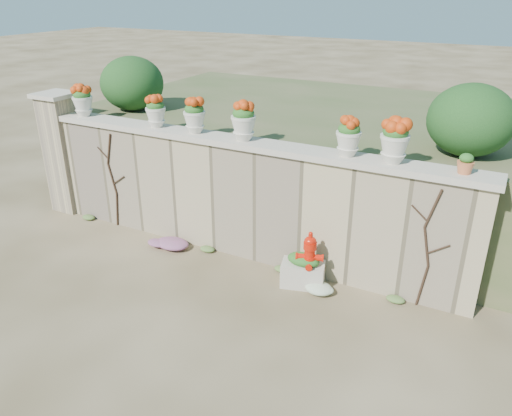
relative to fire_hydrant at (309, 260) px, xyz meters
The scene contains 21 objects.
ground 2.08m from the fire_hydrant, 140.74° to the right, with size 80.00×80.00×0.00m, color #483B24.
stone_wall 1.72m from the fire_hydrant, 161.44° to the left, with size 8.00×0.40×2.00m, color tan.
wall_cap 2.27m from the fire_hydrant, 161.44° to the left, with size 8.10×0.52×0.10m, color #BCB29F.
gate_pillar 5.79m from the fire_hydrant, behind, with size 0.72×0.72×2.48m.
raised_fill 4.07m from the fire_hydrant, 112.74° to the left, with size 9.00×6.00×2.00m, color #384C23.
back_shrub_left 5.47m from the fire_hydrant, 160.09° to the left, with size 1.30×1.30×1.10m, color #143814.
back_shrub_right 3.25m from the fire_hydrant, 43.15° to the left, with size 1.30×1.30×1.10m, color #143814.
vine_left 4.27m from the fire_hydrant, behind, with size 0.60×0.04×1.91m.
vine_right 1.77m from the fire_hydrant, 10.34° to the left, with size 0.60×0.04×1.91m.
fire_hydrant is the anchor object (origin of this frame).
planter_box 0.25m from the fire_hydrant, behind, with size 0.76×0.56×0.56m.
green_shrub 0.41m from the fire_hydrant, 124.57° to the left, with size 0.53×0.47×0.50m, color #1E5119.
magenta_clump 2.85m from the fire_hydrant, behind, with size 0.80×0.53×0.21m, color #B323A3.
white_flowers 0.52m from the fire_hydrant, 24.46° to the right, with size 0.57×0.46×0.21m, color white.
urn_pot_0 5.36m from the fire_hydrant, behind, with size 0.38×0.38×0.60m.
urn_pot_1 3.77m from the fire_hydrant, behind, with size 0.36×0.36×0.56m.
urn_pot_2 3.11m from the fire_hydrant, 167.68° to the left, with size 0.38×0.38×0.59m.
urn_pot_3 2.47m from the fire_hydrant, 160.10° to the left, with size 0.41×0.41×0.64m.
urn_pot_4 2.00m from the fire_hydrant, 58.96° to the left, with size 0.38×0.38×0.59m.
urn_pot_5 2.23m from the fire_hydrant, 27.95° to the left, with size 0.42×0.42×0.65m.
terracotta_pot 2.67m from the fire_hydrant, 15.00° to the left, with size 0.23×0.23×0.27m.
Camera 1 is at (3.97, -5.12, 4.43)m, focal length 35.00 mm.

